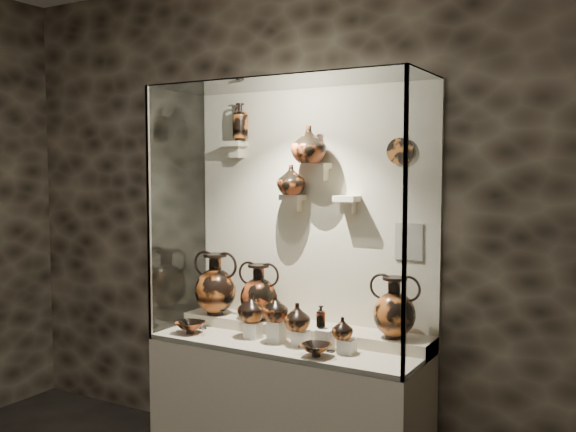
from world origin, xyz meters
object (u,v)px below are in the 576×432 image
Objects in this scene: jug_a at (251,307)px; jug_b at (275,308)px; kylix_right at (316,349)px; lekythos_small at (321,315)px; amphora_left at (216,284)px; amphora_right at (394,307)px; kylix_left at (191,326)px; amphora_mid at (259,292)px; ovoid_vase_b at (309,144)px; lekythos_tall at (240,120)px; jug_c at (297,317)px; ovoid_vase_a at (291,180)px; jug_e at (343,328)px.

jug_b is (0.19, -0.02, 0.02)m from jug_a.
kylix_right is (0.54, -0.16, -0.15)m from jug_a.
lekythos_small is at bearing 14.84° from jug_a.
jug_a is (0.39, -0.16, -0.09)m from amphora_left.
lekythos_small is at bearing -174.88° from amphora_right.
kylix_right is at bearing -35.91° from jug_b.
kylix_left is at bearing -150.53° from jug_a.
amphora_mid is 1.58× the size of ovoid_vase_b.
amphora_right reaches higher than jug_a.
lekythos_tall reaches higher than jug_a.
amphora_left is 0.44m from jug_a.
jug_a is 1.09× the size of jug_b.
amphora_left is 0.76m from jug_c.
jug_a is 0.64× the size of lekythos_tall.
amphora_mid is 2.21× the size of jug_b.
amphora_left reaches higher than jug_c.
ovoid_vase_a reaches higher than amphora_mid.
kylix_right is at bearing -2.13° from jug_a.
amphora_right is at bearing 26.21° from jug_a.
amphora_left is 1.47× the size of lekythos_tall.
ovoid_vase_b is at bearing 12.51° from ovoid_vase_a.
amphora_mid is 2.45× the size of lekythos_small.
ovoid_vase_b is (0.14, -0.02, 0.22)m from ovoid_vase_a.
amphora_left reaches higher than kylix_right.
jug_e is 1.55m from lekythos_tall.
amphora_mid is 1.01m from ovoid_vase_b.
jug_a is at bearing 171.34° from jug_e.
lekythos_small is at bearing -50.15° from ovoid_vase_b.
ovoid_vase_a is (-0.33, 0.23, 0.79)m from lekythos_small.
ovoid_vase_b reaches higher than jug_c.
ovoid_vase_b reaches higher than jug_a.
ovoid_vase_b reaches higher than amphora_left.
kylix_right is at bearing -25.21° from kylix_left.
amphora_right is 0.52m from kylix_right.
jug_b is at bearing -18.71° from amphora_left.
jug_e is (0.30, -0.01, -0.03)m from jug_c.
kylix_left is 1.01× the size of ovoid_vase_b.
jug_a is at bearing -6.84° from kylix_left.
lekythos_small is 0.23m from kylix_right.
jug_c is (0.34, -0.02, -0.02)m from jug_a.
amphora_right is at bearing -21.92° from amphora_mid.
amphora_left is 3.26× the size of jug_e.
jug_a is 1.08m from ovoid_vase_b.
jug_a is 0.78× the size of ovoid_vase_b.
amphora_left is at bearing 163.11° from jug_e.
ovoid_vase_b is at bearing 53.16° from jug_b.
jug_b is at bearing -13.70° from kylix_left.
jug_b reaches higher than jug_e.
jug_e is 0.59× the size of kylix_right.
amphora_right is at bearing 31.62° from kylix_right.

